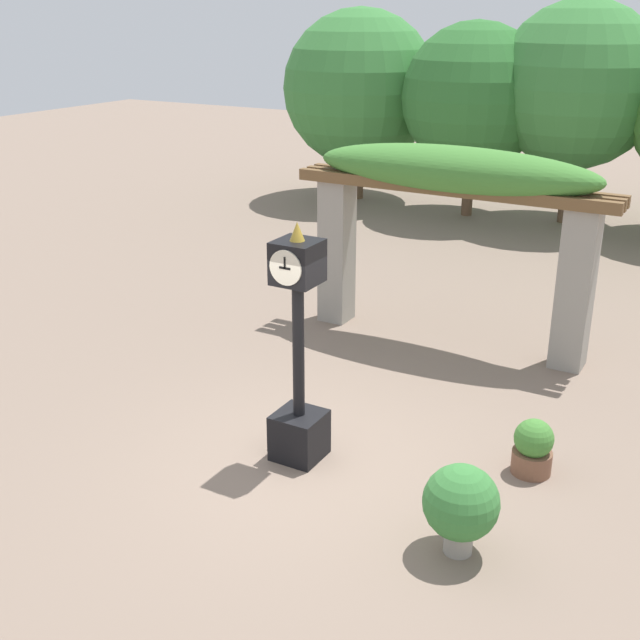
{
  "coord_description": "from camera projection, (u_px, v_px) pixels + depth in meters",
  "views": [
    {
      "loc": [
        4.22,
        -7.11,
        5.05
      ],
      "look_at": [
        -0.17,
        0.59,
        1.6
      ],
      "focal_mm": 45.0,
      "sensor_mm": 36.0,
      "label": 1
    }
  ],
  "objects": [
    {
      "name": "ground_plane",
      "position": [
        308.0,
        463.0,
        9.54
      ],
      "size": [
        60.0,
        60.0,
        0.0
      ],
      "primitive_type": "plane",
      "color": "#7F6B5B"
    },
    {
      "name": "pedestal_clock",
      "position": [
        299.0,
        365.0,
        9.25
      ],
      "size": [
        0.56,
        0.56,
        2.9
      ],
      "color": "black",
      "rests_on": "ground"
    },
    {
      "name": "pergola",
      "position": [
        452.0,
        195.0,
        12.19
      ],
      "size": [
        5.06,
        1.08,
        3.14
      ],
      "color": "gray",
      "rests_on": "ground"
    },
    {
      "name": "potted_plant_near_left",
      "position": [
        461.0,
        504.0,
        7.79
      ],
      "size": [
        0.76,
        0.76,
        0.95
      ],
      "color": "gray",
      "rests_on": "ground"
    },
    {
      "name": "potted_plant_near_right",
      "position": [
        533.0,
        447.0,
        9.23
      ],
      "size": [
        0.46,
        0.46,
        0.68
      ],
      "color": "brown",
      "rests_on": "ground"
    },
    {
      "name": "tree_line",
      "position": [
        578.0,
        95.0,
        19.13
      ],
      "size": [
        15.91,
        4.66,
        5.31
      ],
      "color": "brown",
      "rests_on": "ground"
    }
  ]
}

